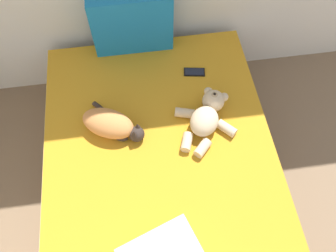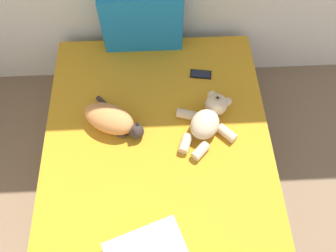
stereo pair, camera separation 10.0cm
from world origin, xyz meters
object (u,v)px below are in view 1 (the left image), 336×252
at_px(bed, 161,172).
at_px(patterned_cushion, 132,24).
at_px(cat, 111,124).
at_px(teddy_bear, 207,116).
at_px(cell_phone, 194,72).

xyz_separation_m(bed, patterned_cushion, (-0.07, 0.92, 0.48)).
bearing_deg(bed, patterned_cushion, 94.63).
height_order(cat, teddy_bear, teddy_bear).
distance_m(patterned_cushion, cell_phone, 0.55).
relative_size(bed, patterned_cushion, 3.62).
xyz_separation_m(patterned_cushion, cat, (-0.21, -0.69, -0.15)).
relative_size(bed, teddy_bear, 4.29).
relative_size(cat, teddy_bear, 0.88).
height_order(cat, cell_phone, cat).
bearing_deg(bed, cat, 141.39).
relative_size(cat, cell_phone, 2.62).
bearing_deg(cat, patterned_cushion, 73.33).
xyz_separation_m(bed, teddy_bear, (0.32, 0.21, 0.32)).
height_order(bed, teddy_bear, teddy_bear).
height_order(patterned_cushion, cat, patterned_cushion).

